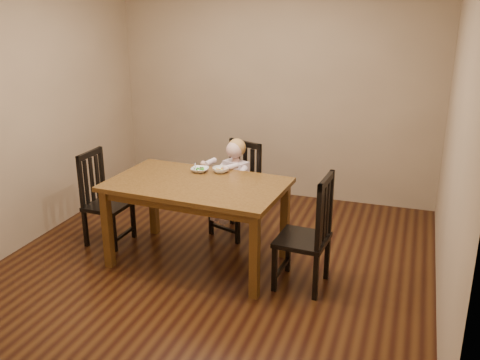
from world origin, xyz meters
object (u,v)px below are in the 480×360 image
(bowl_peas, at_px, (200,170))
(bowl_veg, at_px, (221,170))
(dining_table, at_px, (197,192))
(chair_right, at_px, (308,235))
(chair_child, at_px, (238,191))
(chair_left, at_px, (104,200))
(toddler, at_px, (235,179))

(bowl_peas, distance_m, bowl_veg, 0.20)
(bowl_peas, bearing_deg, bowl_veg, 14.48)
(dining_table, xyz_separation_m, bowl_veg, (0.11, 0.35, 0.12))
(chair_right, distance_m, bowl_veg, 1.14)
(bowl_peas, relative_size, bowl_veg, 1.05)
(chair_child, height_order, chair_left, chair_child)
(chair_right, xyz_separation_m, bowl_veg, (-0.98, 0.47, 0.34))
(chair_left, bearing_deg, toddler, 118.77)
(chair_left, relative_size, bowl_peas, 5.77)
(bowl_peas, bearing_deg, chair_left, -169.27)
(dining_table, relative_size, chair_right, 1.62)
(chair_child, bearing_deg, chair_left, 48.89)
(chair_child, xyz_separation_m, chair_left, (-1.22, -0.66, -0.01))
(dining_table, xyz_separation_m, chair_child, (0.14, 0.76, -0.24))
(dining_table, xyz_separation_m, toddler, (0.12, 0.72, -0.09))
(chair_left, xyz_separation_m, chair_right, (2.17, -0.23, 0.03))
(toddler, xyz_separation_m, bowl_veg, (-0.01, -0.37, 0.21))
(chair_right, distance_m, toddler, 1.28)
(toddler, height_order, bowl_peas, toddler)
(chair_child, relative_size, bowl_peas, 5.94)
(chair_right, relative_size, bowl_peas, 6.19)
(dining_table, distance_m, chair_child, 0.81)
(dining_table, distance_m, bowl_veg, 0.38)
(chair_left, bearing_deg, bowl_veg, 103.33)
(chair_left, height_order, bowl_peas, chair_left)
(toddler, bearing_deg, bowl_veg, 108.52)
(chair_left, distance_m, toddler, 1.36)
(chair_left, relative_size, bowl_veg, 6.07)
(dining_table, height_order, chair_child, chair_child)
(chair_child, xyz_separation_m, bowl_peas, (-0.23, -0.47, 0.35))
(dining_table, distance_m, chair_left, 1.12)
(bowl_veg, bearing_deg, dining_table, -106.85)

